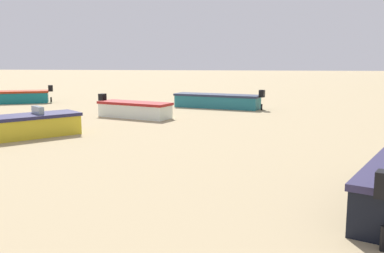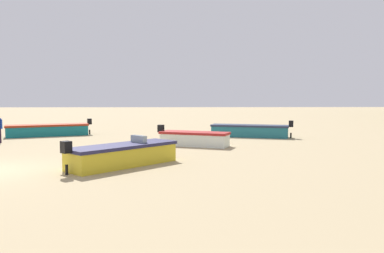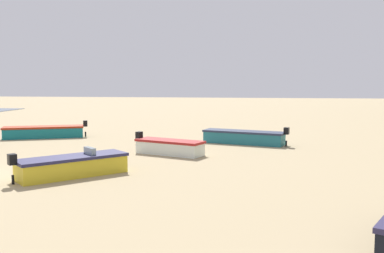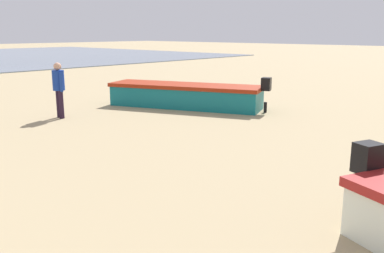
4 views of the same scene
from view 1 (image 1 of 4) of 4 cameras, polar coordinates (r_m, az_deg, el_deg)
name	(u,v)px [view 1 (image 1 of 4)]	position (r m, az deg, el deg)	size (l,w,h in m)	color
boat_yellow_0	(17,127)	(16.85, -21.83, -0.01)	(4.08, 4.07, 1.14)	gold
boat_teal_2	(217,101)	(24.99, 3.33, 3.35)	(2.68, 5.21, 1.11)	#206D7A
boat_white_4	(134,109)	(21.18, -7.54, 2.21)	(2.49, 3.92, 1.08)	silver
boat_teal_5	(6,97)	(29.76, -23.11, 3.55)	(3.14, 5.35, 1.09)	#127079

